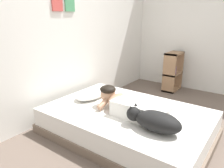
# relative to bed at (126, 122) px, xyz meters

# --- Properties ---
(ground_plane) EXTENTS (12.83, 12.83, 0.00)m
(ground_plane) POSITION_rel_bed_xyz_m (0.05, -0.60, -0.16)
(ground_plane) COLOR #66564C
(back_wall) EXTENTS (4.41, 0.12, 2.50)m
(back_wall) POSITION_rel_bed_xyz_m (0.05, 1.13, 1.09)
(back_wall) COLOR silver
(back_wall) RESTS_ON ground
(side_wall_right) EXTENTS (0.10, 6.35, 2.50)m
(side_wall_right) POSITION_rel_bed_xyz_m (2.31, -0.26, 1.09)
(side_wall_right) COLOR silver
(side_wall_right) RESTS_ON ground
(bed) EXTENTS (1.33, 1.97, 0.32)m
(bed) POSITION_rel_bed_xyz_m (0.00, 0.00, 0.00)
(bed) COLOR #726051
(bed) RESTS_ON ground
(pillow) EXTENTS (0.52, 0.32, 0.11)m
(pillow) POSITION_rel_bed_xyz_m (0.05, 0.62, 0.22)
(pillow) COLOR white
(pillow) RESTS_ON bed
(person_lying) EXTENTS (0.43, 0.92, 0.27)m
(person_lying) POSITION_rel_bed_xyz_m (-0.03, -0.10, 0.27)
(person_lying) COLOR white
(person_lying) RESTS_ON bed
(dog) EXTENTS (0.26, 0.57, 0.21)m
(dog) POSITION_rel_bed_xyz_m (-0.24, -0.47, 0.27)
(dog) COLOR black
(dog) RESTS_ON bed
(coffee_cup) EXTENTS (0.13, 0.09, 0.07)m
(coffee_cup) POSITION_rel_bed_xyz_m (0.25, 0.41, 0.20)
(coffee_cup) COLOR #D84C47
(coffee_cup) RESTS_ON bed
(cell_phone) EXTENTS (0.07, 0.14, 0.01)m
(cell_phone) POSITION_rel_bed_xyz_m (0.06, -0.29, 0.17)
(cell_phone) COLOR black
(cell_phone) RESTS_ON bed
(bookshelf) EXTENTS (0.45, 0.24, 0.75)m
(bookshelf) POSITION_rel_bed_xyz_m (1.94, 0.18, 0.22)
(bookshelf) COLOR #997251
(bookshelf) RESTS_ON ground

